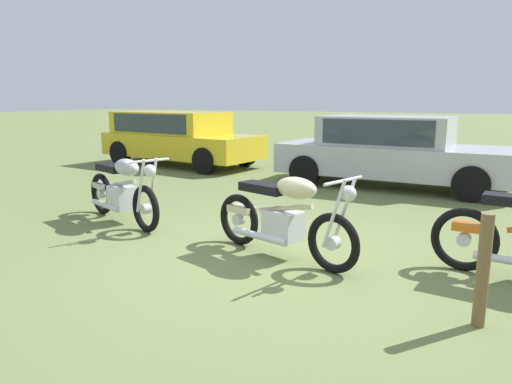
% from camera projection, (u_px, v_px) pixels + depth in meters
% --- Properties ---
extents(ground_plane, '(120.00, 120.00, 0.00)m').
position_uv_depth(ground_plane, '(279.00, 255.00, 5.45)').
color(ground_plane, olive).
extents(motorcycle_silver, '(1.92, 0.98, 1.02)m').
position_uv_depth(motorcycle_silver, '(122.00, 190.00, 6.79)').
color(motorcycle_silver, black).
rests_on(motorcycle_silver, ground).
extents(motorcycle_cream, '(1.97, 0.87, 1.02)m').
position_uv_depth(motorcycle_cream, '(283.00, 216.00, 5.26)').
color(motorcycle_cream, black).
rests_on(motorcycle_cream, ground).
extents(car_yellow, '(4.60, 2.29, 1.43)m').
position_uv_depth(car_yellow, '(176.00, 134.00, 12.77)').
color(car_yellow, gold).
rests_on(car_yellow, ground).
extents(car_silver, '(4.59, 2.02, 1.43)m').
position_uv_depth(car_silver, '(390.00, 147.00, 9.63)').
color(car_silver, '#B2B5BA').
rests_on(car_silver, ground).
extents(fence_post_wooden, '(0.10, 0.10, 0.92)m').
position_uv_depth(fence_post_wooden, '(483.00, 271.00, 3.66)').
color(fence_post_wooden, brown).
rests_on(fence_post_wooden, ground).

